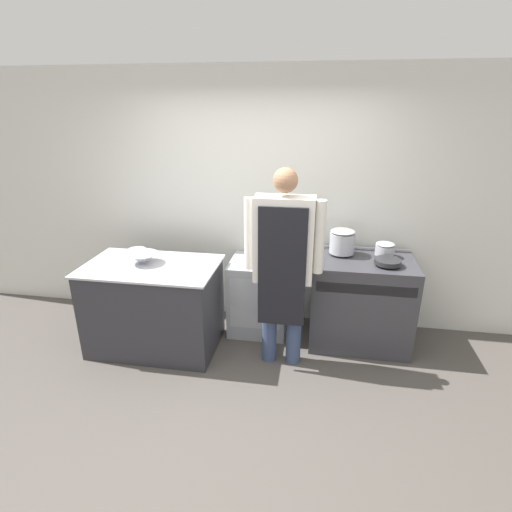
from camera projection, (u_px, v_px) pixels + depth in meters
name	position (u px, v px, depth m)	size (l,w,h in m)	color
ground_plane	(229.00, 411.00, 3.24)	(14.00, 14.00, 0.00)	#4C4742
wall_back	(260.00, 202.00, 4.26)	(8.00, 0.05, 2.70)	silver
prep_counter	(155.00, 306.00, 3.97)	(1.28, 0.79, 0.89)	#2D2D33
stove	(360.00, 302.00, 4.04)	(0.98, 0.66, 0.93)	#38383D
fridge_unit	(259.00, 296.00, 4.29)	(0.60, 0.56, 0.80)	#A8ADB2
person_cook	(283.00, 257.00, 3.50)	(0.70, 0.24, 1.85)	#38476B
mixing_bowl	(143.00, 258.00, 3.85)	(0.30, 0.30, 0.10)	#B2B5BC
small_bowl	(137.00, 253.00, 4.04)	(0.19, 0.19, 0.07)	#B2B5BC
stock_pot	(342.00, 241.00, 3.96)	(0.25, 0.25, 0.24)	#B2B5BC
saute_pan	(388.00, 262.00, 3.72)	(0.25, 0.25, 0.04)	#262628
sauce_pot	(385.00, 249.00, 3.92)	(0.19, 0.19, 0.13)	#B2B5BC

